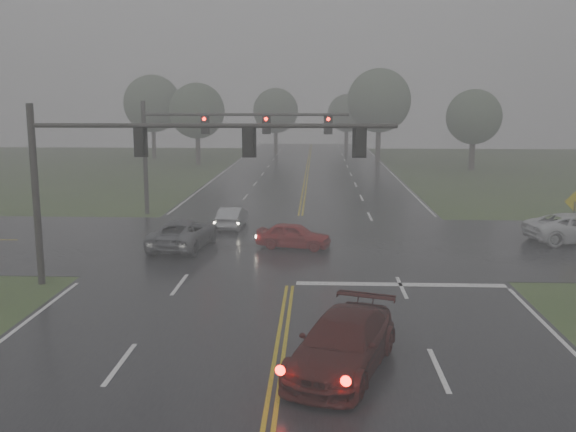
{
  "coord_description": "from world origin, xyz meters",
  "views": [
    {
      "loc": [
        1.07,
        -10.98,
        7.42
      ],
      "look_at": [
        -0.16,
        16.0,
        2.54
      ],
      "focal_mm": 40.0,
      "sensor_mm": 36.0,
      "label": 1
    }
  ],
  "objects_px": {
    "sedan_maroon": "(342,370)",
    "signal_gantry_far": "(208,135)",
    "sedan_silver": "(233,228)",
    "sedan_red": "(294,248)",
    "signal_gantry_near": "(146,158)",
    "car_grey": "(184,248)"
  },
  "relations": [
    {
      "from": "sedan_maroon",
      "to": "signal_gantry_far",
      "type": "relative_size",
      "value": 0.4
    },
    {
      "from": "sedan_maroon",
      "to": "sedan_silver",
      "type": "height_order",
      "value": "sedan_maroon"
    },
    {
      "from": "signal_gantry_far",
      "to": "sedan_maroon",
      "type": "bearing_deg",
      "value": -72.28
    },
    {
      "from": "sedan_maroon",
      "to": "sedan_red",
      "type": "bearing_deg",
      "value": 116.25
    },
    {
      "from": "sedan_red",
      "to": "signal_gantry_near",
      "type": "distance_m",
      "value": 10.27
    },
    {
      "from": "car_grey",
      "to": "signal_gantry_far",
      "type": "height_order",
      "value": "signal_gantry_far"
    },
    {
      "from": "sedan_red",
      "to": "sedan_silver",
      "type": "relative_size",
      "value": 1.01
    },
    {
      "from": "sedan_silver",
      "to": "car_grey",
      "type": "height_order",
      "value": "car_grey"
    },
    {
      "from": "sedan_silver",
      "to": "car_grey",
      "type": "relative_size",
      "value": 0.71
    },
    {
      "from": "sedan_silver",
      "to": "signal_gantry_near",
      "type": "bearing_deg",
      "value": 85.27
    },
    {
      "from": "sedan_maroon",
      "to": "sedan_silver",
      "type": "relative_size",
      "value": 1.42
    },
    {
      "from": "sedan_silver",
      "to": "signal_gantry_far",
      "type": "height_order",
      "value": "signal_gantry_far"
    },
    {
      "from": "sedan_red",
      "to": "car_grey",
      "type": "xyz_separation_m",
      "value": [
        -5.59,
        -0.24,
        0.0
      ]
    },
    {
      "from": "sedan_red",
      "to": "signal_gantry_near",
      "type": "bearing_deg",
      "value": 153.39
    },
    {
      "from": "sedan_maroon",
      "to": "car_grey",
      "type": "xyz_separation_m",
      "value": [
        -7.51,
        14.72,
        0.0
      ]
    },
    {
      "from": "sedan_maroon",
      "to": "car_grey",
      "type": "bearing_deg",
      "value": 135.98
    },
    {
      "from": "signal_gantry_far",
      "to": "sedan_silver",
      "type": "bearing_deg",
      "value": -64.71
    },
    {
      "from": "sedan_red",
      "to": "car_grey",
      "type": "distance_m",
      "value": 5.6
    },
    {
      "from": "sedan_maroon",
      "to": "sedan_red",
      "type": "xyz_separation_m",
      "value": [
        -1.91,
        14.96,
        0.0
      ]
    },
    {
      "from": "car_grey",
      "to": "signal_gantry_far",
      "type": "relative_size",
      "value": 0.4
    },
    {
      "from": "sedan_silver",
      "to": "signal_gantry_far",
      "type": "relative_size",
      "value": 0.28
    },
    {
      "from": "sedan_red",
      "to": "car_grey",
      "type": "bearing_deg",
      "value": 104.73
    }
  ]
}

